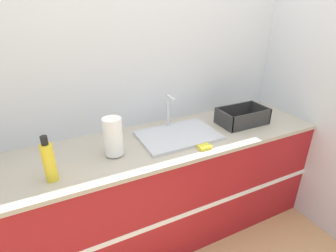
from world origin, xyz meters
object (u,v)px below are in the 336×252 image
(dish_rack, at_px, (242,118))
(bottle_yellow, at_px, (49,161))
(paper_towel_roll, at_px, (113,137))
(sink, at_px, (178,134))

(dish_rack, height_order, bottle_yellow, bottle_yellow)
(paper_towel_roll, distance_m, bottle_yellow, 0.41)
(dish_rack, distance_m, bottle_yellow, 1.49)
(paper_towel_roll, height_order, dish_rack, paper_towel_roll)
(bottle_yellow, bearing_deg, dish_rack, 5.21)
(paper_towel_roll, bearing_deg, dish_rack, 1.38)
(paper_towel_roll, bearing_deg, bottle_yellow, -164.47)
(paper_towel_roll, relative_size, dish_rack, 0.66)
(sink, bearing_deg, dish_rack, -2.37)
(sink, height_order, paper_towel_roll, sink)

